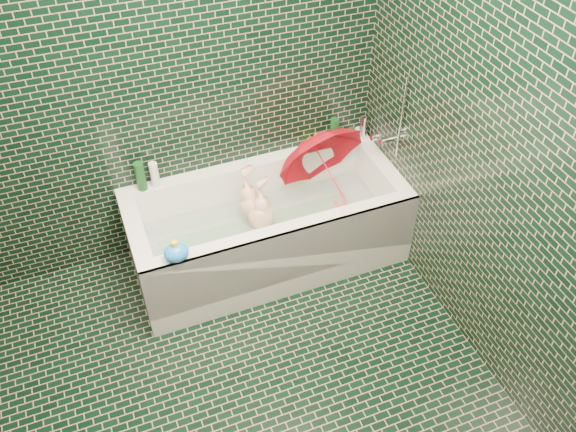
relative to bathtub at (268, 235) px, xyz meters
name	(u,v)px	position (x,y,z in m)	size (l,w,h in m)	color
floor	(255,409)	(-0.45, -1.01, -0.21)	(2.80, 2.80, 0.00)	black
wall_back	(163,75)	(-0.45, 0.39, 1.04)	(2.80, 2.80, 0.00)	black
wall_right	(517,168)	(0.85, -1.01, 1.04)	(2.80, 2.80, 0.00)	black
bathtub	(268,235)	(0.00, 0.00, 0.00)	(1.70, 0.75, 0.55)	white
bath_mat	(268,239)	(0.00, 0.02, -0.06)	(1.35, 0.47, 0.01)	green
water	(267,223)	(0.00, 0.02, 0.09)	(1.48, 0.53, 0.00)	silver
faucet	(390,135)	(0.81, 0.01, 0.56)	(0.18, 0.19, 0.55)	silver
child	(261,223)	(-0.04, 0.02, 0.10)	(0.29, 0.19, 0.81)	#EEB795
umbrella	(328,170)	(0.43, 0.06, 0.36)	(0.57, 0.57, 0.51)	red
soap_bottle_a	(362,139)	(0.79, 0.30, 0.34)	(0.10, 0.10, 0.25)	white
soap_bottle_b	(346,138)	(0.70, 0.36, 0.34)	(0.09, 0.09, 0.20)	#50217D
soap_bottle_c	(352,136)	(0.75, 0.36, 0.34)	(0.12, 0.12, 0.15)	#124118
bottle_right_tall	(334,131)	(0.59, 0.33, 0.44)	(0.06, 0.06, 0.19)	#124118
bottle_right_pump	(363,127)	(0.80, 0.32, 0.43)	(0.05, 0.05, 0.18)	silver
bottle_left_tall	(140,176)	(-0.68, 0.33, 0.44)	(0.06, 0.06, 0.19)	#124118
bottle_left_short	(155,175)	(-0.60, 0.33, 0.42)	(0.05, 0.05, 0.17)	white
rubber_duck	(313,141)	(0.45, 0.36, 0.38)	(0.11, 0.08, 0.09)	yellow
bath_toy	(176,252)	(-0.63, -0.33, 0.40)	(0.17, 0.16, 0.13)	#1B82F7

